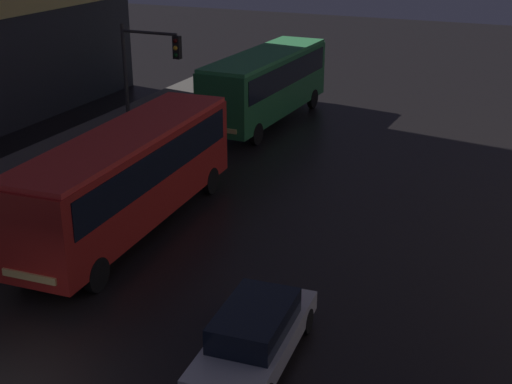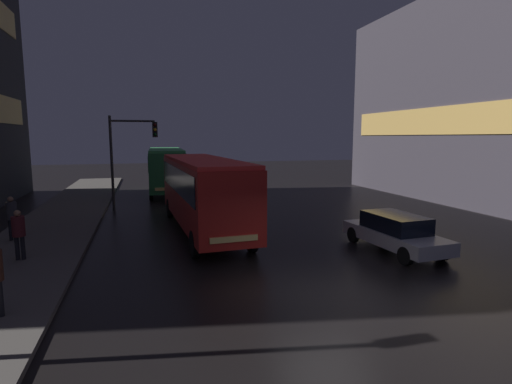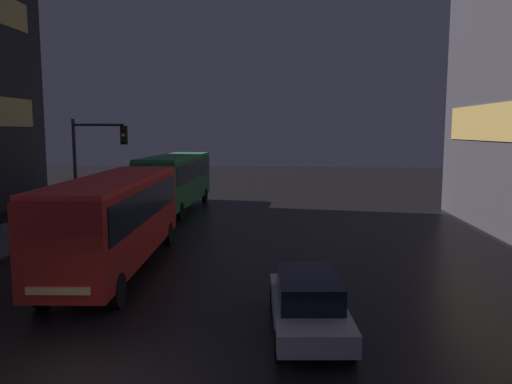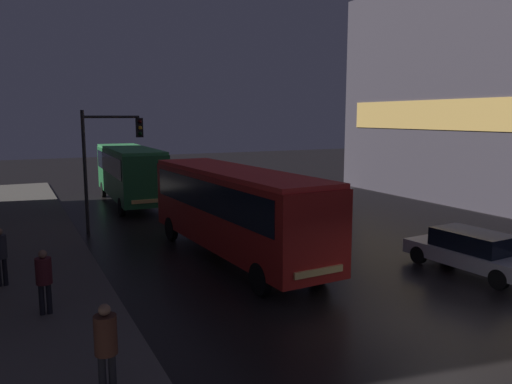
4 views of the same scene
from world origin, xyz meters
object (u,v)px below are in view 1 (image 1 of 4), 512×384
Objects in this scene: car_taxi at (255,334)px; traffic_light_main at (145,70)px; bus_near at (129,171)px; bus_far at (266,80)px.

traffic_light_main is at bearing -53.28° from car_taxi.
bus_near is 8.51m from car_taxi.
bus_near is at bearing -62.98° from traffic_light_main.
car_taxi is 0.84× the size of traffic_light_main.
car_taxi is at bearing -49.63° from traffic_light_main.
traffic_light_main reaches higher than bus_far.
traffic_light_main reaches higher than car_taxi.
traffic_light_main is at bearing -65.85° from bus_near.
car_taxi is (7.54, -18.75, -1.39)m from bus_far.
traffic_light_main is (-10.04, 11.81, 3.03)m from car_taxi.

